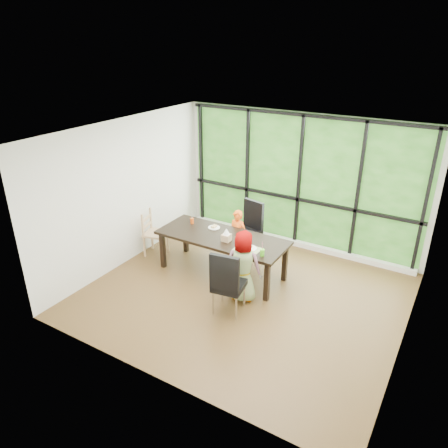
{
  "coord_description": "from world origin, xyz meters",
  "views": [
    {
      "loc": [
        2.8,
        -5.36,
        4.02
      ],
      "look_at": [
        -0.58,
        0.3,
        1.05
      ],
      "focal_mm": 34.03,
      "sensor_mm": 36.0,
      "label": 1
    }
  ],
  "objects_px": {
    "chair_window_leather": "(247,229)",
    "plate_far": "(214,228)",
    "dining_table": "(222,255)",
    "child_toddler": "(237,236)",
    "orange_cup": "(192,221)",
    "plate_near": "(249,248)",
    "green_cup": "(262,253)",
    "child_older": "(242,266)",
    "chair_end_beech": "(155,233)",
    "chair_interior_leather": "(229,281)",
    "tissue_box": "(226,238)"
  },
  "relations": [
    {
      "from": "chair_window_leather",
      "to": "orange_cup",
      "type": "relative_size",
      "value": 10.44
    },
    {
      "from": "dining_table",
      "to": "chair_window_leather",
      "type": "relative_size",
      "value": 2.16
    },
    {
      "from": "child_toddler",
      "to": "child_older",
      "type": "bearing_deg",
      "value": -52.73
    },
    {
      "from": "dining_table",
      "to": "child_toddler",
      "type": "height_order",
      "value": "child_toddler"
    },
    {
      "from": "tissue_box",
      "to": "orange_cup",
      "type": "bearing_deg",
      "value": 162.16
    },
    {
      "from": "child_older",
      "to": "orange_cup",
      "type": "height_order",
      "value": "child_older"
    },
    {
      "from": "orange_cup",
      "to": "chair_window_leather",
      "type": "bearing_deg",
      "value": 41.34
    },
    {
      "from": "chair_interior_leather",
      "to": "child_older",
      "type": "bearing_deg",
      "value": -99.72
    },
    {
      "from": "chair_window_leather",
      "to": "plate_far",
      "type": "height_order",
      "value": "chair_window_leather"
    },
    {
      "from": "chair_end_beech",
      "to": "child_older",
      "type": "height_order",
      "value": "child_older"
    },
    {
      "from": "plate_far",
      "to": "plate_near",
      "type": "bearing_deg",
      "value": -23.35
    },
    {
      "from": "dining_table",
      "to": "plate_near",
      "type": "height_order",
      "value": "plate_near"
    },
    {
      "from": "plate_far",
      "to": "orange_cup",
      "type": "xyz_separation_m",
      "value": [
        -0.46,
        -0.04,
        0.04
      ]
    },
    {
      "from": "green_cup",
      "to": "chair_interior_leather",
      "type": "bearing_deg",
      "value": -110.21
    },
    {
      "from": "green_cup",
      "to": "orange_cup",
      "type": "bearing_deg",
      "value": 164.65
    },
    {
      "from": "child_older",
      "to": "plate_near",
      "type": "xyz_separation_m",
      "value": [
        -0.06,
        0.34,
        0.15
      ]
    },
    {
      "from": "orange_cup",
      "to": "child_toddler",
      "type": "bearing_deg",
      "value": 25.69
    },
    {
      "from": "child_older",
      "to": "orange_cup",
      "type": "distance_m",
      "value": 1.63
    },
    {
      "from": "plate_near",
      "to": "orange_cup",
      "type": "xyz_separation_m",
      "value": [
        -1.4,
        0.36,
        0.04
      ]
    },
    {
      "from": "chair_interior_leather",
      "to": "plate_far",
      "type": "xyz_separation_m",
      "value": [
        -1.0,
        1.16,
        0.22
      ]
    },
    {
      "from": "chair_end_beech",
      "to": "child_older",
      "type": "distance_m",
      "value": 2.25
    },
    {
      "from": "chair_end_beech",
      "to": "plate_near",
      "type": "distance_m",
      "value": 2.17
    },
    {
      "from": "tissue_box",
      "to": "chair_end_beech",
      "type": "bearing_deg",
      "value": 177.12
    },
    {
      "from": "plate_near",
      "to": "tissue_box",
      "type": "height_order",
      "value": "tissue_box"
    },
    {
      "from": "child_toddler",
      "to": "green_cup",
      "type": "height_order",
      "value": "child_toddler"
    },
    {
      "from": "orange_cup",
      "to": "plate_far",
      "type": "bearing_deg",
      "value": 5.27
    },
    {
      "from": "child_toddler",
      "to": "dining_table",
      "type": "bearing_deg",
      "value": -85.38
    },
    {
      "from": "child_older",
      "to": "green_cup",
      "type": "bearing_deg",
      "value": -147.97
    },
    {
      "from": "dining_table",
      "to": "child_older",
      "type": "relative_size",
      "value": 1.92
    },
    {
      "from": "child_toddler",
      "to": "plate_far",
      "type": "height_order",
      "value": "child_toddler"
    },
    {
      "from": "chair_interior_leather",
      "to": "tissue_box",
      "type": "relative_size",
      "value": 7.49
    },
    {
      "from": "plate_near",
      "to": "orange_cup",
      "type": "relative_size",
      "value": 2.51
    },
    {
      "from": "chair_window_leather",
      "to": "plate_near",
      "type": "relative_size",
      "value": 4.16
    },
    {
      "from": "plate_near",
      "to": "green_cup",
      "type": "relative_size",
      "value": 2.26
    },
    {
      "from": "dining_table",
      "to": "child_older",
      "type": "height_order",
      "value": "child_older"
    },
    {
      "from": "dining_table",
      "to": "child_older",
      "type": "distance_m",
      "value": 0.89
    },
    {
      "from": "chair_interior_leather",
      "to": "tissue_box",
      "type": "distance_m",
      "value": 1.01
    },
    {
      "from": "plate_near",
      "to": "orange_cup",
      "type": "distance_m",
      "value": 1.45
    },
    {
      "from": "child_toddler",
      "to": "child_older",
      "type": "relative_size",
      "value": 0.85
    },
    {
      "from": "dining_table",
      "to": "orange_cup",
      "type": "distance_m",
      "value": 0.9
    },
    {
      "from": "chair_end_beech",
      "to": "plate_far",
      "type": "distance_m",
      "value": 1.26
    },
    {
      "from": "chair_window_leather",
      "to": "chair_end_beech",
      "type": "relative_size",
      "value": 1.2
    },
    {
      "from": "plate_near",
      "to": "chair_window_leather",
      "type": "bearing_deg",
      "value": 119.53
    },
    {
      "from": "chair_end_beech",
      "to": "plate_near",
      "type": "bearing_deg",
      "value": -108.81
    },
    {
      "from": "orange_cup",
      "to": "green_cup",
      "type": "bearing_deg",
      "value": -15.35
    },
    {
      "from": "plate_far",
      "to": "child_older",
      "type": "bearing_deg",
      "value": -36.79
    },
    {
      "from": "dining_table",
      "to": "chair_interior_leather",
      "type": "distance_m",
      "value": 1.16
    },
    {
      "from": "child_toddler",
      "to": "plate_far",
      "type": "distance_m",
      "value": 0.51
    },
    {
      "from": "chair_window_leather",
      "to": "child_older",
      "type": "distance_m",
      "value": 1.56
    },
    {
      "from": "chair_interior_leather",
      "to": "orange_cup",
      "type": "bearing_deg",
      "value": -46.53
    }
  ]
}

